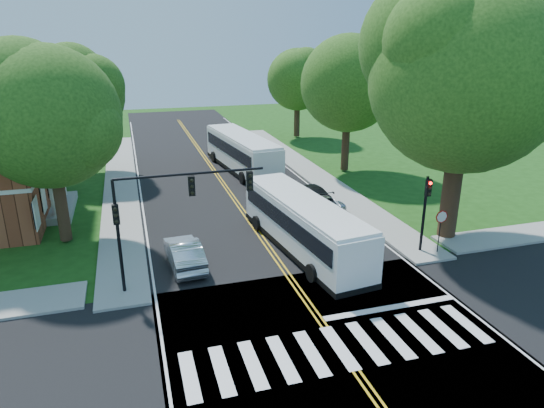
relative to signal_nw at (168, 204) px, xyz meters
name	(u,v)px	position (x,y,z in m)	size (l,w,h in m)	color
ground	(334,341)	(5.86, -6.43, -4.38)	(140.00, 140.00, 0.00)	#184310
road	(237,203)	(5.86, 11.57, -4.37)	(14.00, 96.00, 0.01)	black
cross_road	(334,341)	(5.86, -6.43, -4.37)	(60.00, 12.00, 0.01)	black
center_line	(226,188)	(5.86, 15.57, -4.36)	(0.36, 70.00, 0.01)	gold
edge_line_w	(141,195)	(-0.94, 15.57, -4.36)	(0.12, 70.00, 0.01)	silver
edge_line_e	(304,181)	(12.66, 15.57, -4.36)	(0.12, 70.00, 0.01)	silver
crosswalk	(339,347)	(5.86, -6.93, -4.36)	(12.60, 3.00, 0.01)	silver
stop_bar	(390,307)	(9.36, -4.83, -4.36)	(6.60, 0.40, 0.01)	silver
sidewalk_nw	(121,185)	(-2.44, 18.57, -4.30)	(2.60, 40.00, 0.15)	gray
sidewalk_ne	(308,170)	(14.16, 18.57, -4.30)	(2.60, 40.00, 0.15)	gray
tree_ne_big	(466,78)	(16.86, 1.57, 5.24)	(10.80, 10.80, 14.91)	#302413
tree_west_near	(48,118)	(-5.64, 7.57, 3.15)	(8.00, 8.00, 11.40)	#302413
tree_west_far	(79,95)	(-5.14, 23.57, 2.62)	(7.60, 7.60, 10.67)	#302413
tree_east_mid	(349,84)	(17.36, 17.57, 3.48)	(8.40, 8.40, 11.93)	#302413
tree_east_far	(298,80)	(18.36, 33.57, 2.48)	(7.20, 7.20, 10.34)	#302413
signal_nw	(168,204)	(0.00, 0.00, 0.00)	(7.15, 0.46, 5.66)	black
signal_ne	(426,204)	(14.06, 0.01, -1.41)	(0.30, 0.46, 4.40)	black
stop_sign	(441,221)	(14.86, -0.45, -2.35)	(0.76, 0.08, 2.53)	black
bus_lead	(303,224)	(7.66, 2.30, -2.74)	(3.97, 12.14, 3.08)	white
bus_follow	(242,152)	(8.34, 20.32, -2.61)	(4.33, 13.12, 3.34)	white
hatchback	(184,253)	(0.82, 2.19, -3.60)	(1.62, 4.66, 1.54)	silver
suv	(317,202)	(11.01, 8.39, -3.77)	(1.99, 4.31, 1.20)	silver
dark_sedan	(310,193)	(11.21, 10.41, -3.71)	(1.85, 4.54, 1.32)	black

